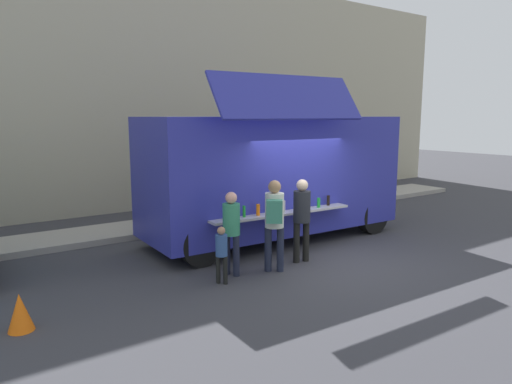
{
  "coord_description": "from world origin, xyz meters",
  "views": [
    {
      "loc": [
        -6.66,
        -7.19,
        3.01
      ],
      "look_at": [
        -0.66,
        1.4,
        1.3
      ],
      "focal_mm": 32.8,
      "sensor_mm": 36.0,
      "label": 1
    }
  ],
  "objects": [
    {
      "name": "child_near_queue",
      "position": [
        -2.53,
        -0.18,
        0.63
      ],
      "size": [
        0.22,
        0.22,
        1.06
      ],
      "rotation": [
        0.0,
        0.0,
        0.64
      ],
      "color": "black",
      "rests_on": "ground"
    },
    {
      "name": "customer_front_ordering",
      "position": [
        -0.51,
        -0.02,
        1.04
      ],
      "size": [
        0.36,
        0.35,
        1.74
      ],
      "rotation": [
        0.0,
        0.0,
        1.43
      ],
      "color": "black",
      "rests_on": "ground"
    },
    {
      "name": "food_truck_main",
      "position": [
        0.14,
        1.78,
        1.63
      ],
      "size": [
        6.4,
        3.01,
        3.86
      ],
      "rotation": [
        0.0,
        0.0,
        -0.03
      ],
      "color": "#2B2F9B",
      "rests_on": "ground"
    },
    {
      "name": "customer_rear_waiting",
      "position": [
        -2.13,
        0.11,
        0.96
      ],
      "size": [
        0.33,
        0.33,
        1.61
      ],
      "rotation": [
        0.0,
        0.0,
        0.41
      ],
      "color": "#1D2135",
      "rests_on": "ground"
    },
    {
      "name": "customer_mid_with_backpack",
      "position": [
        -1.36,
        -0.21,
        1.1
      ],
      "size": [
        0.53,
        0.57,
        1.8
      ],
      "rotation": [
        0.0,
        0.0,
        0.92
      ],
      "color": "#1E2336",
      "rests_on": "ground"
    },
    {
      "name": "curb_strip",
      "position": [
        -3.86,
        4.4,
        0.07
      ],
      "size": [
        28.0,
        1.6,
        0.15
      ],
      "primitive_type": "cube",
      "color": "#9E998E",
      "rests_on": "ground"
    },
    {
      "name": "building_behind",
      "position": [
        -2.86,
        8.3,
        3.83
      ],
      "size": [
        32.0,
        2.4,
        7.66
      ],
      "primitive_type": "cube",
      "color": "#B2AB8E",
      "rests_on": "ground"
    },
    {
      "name": "trash_bin",
      "position": [
        4.3,
        4.1,
        0.49
      ],
      "size": [
        0.6,
        0.6,
        0.97
      ],
      "primitive_type": "cylinder",
      "color": "#305E38",
      "rests_on": "ground"
    },
    {
      "name": "ground_plane",
      "position": [
        0.0,
        0.0,
        0.0
      ],
      "size": [
        60.0,
        60.0,
        0.0
      ],
      "primitive_type": "plane",
      "color": "#38383D"
    },
    {
      "name": "traffic_cone_orange",
      "position": [
        -5.83,
        -0.18,
        0.28
      ],
      "size": [
        0.36,
        0.36,
        0.55
      ],
      "primitive_type": "cone",
      "color": "orange",
      "rests_on": "ground"
    }
  ]
}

